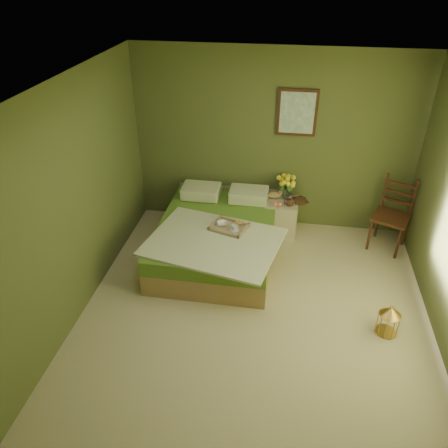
% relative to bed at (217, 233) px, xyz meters
% --- Properties ---
extents(floor, '(4.50, 4.50, 0.00)m').
position_rel_bed_xyz_m(floor, '(0.64, -1.29, -0.31)').
color(floor, '#C5B58E').
rests_on(floor, ground).
extents(ceiling, '(4.50, 4.50, 0.00)m').
position_rel_bed_xyz_m(ceiling, '(0.64, -1.29, 2.29)').
color(ceiling, silver).
rests_on(ceiling, wall_back).
extents(wall_back, '(4.00, 0.00, 4.00)m').
position_rel_bed_xyz_m(wall_back, '(0.64, 0.96, 0.99)').
color(wall_back, '#525A2F').
rests_on(wall_back, floor).
extents(wall_left, '(0.00, 4.50, 4.50)m').
position_rel_bed_xyz_m(wall_left, '(-1.36, -1.29, 0.99)').
color(wall_left, '#525A2F').
rests_on(wall_left, floor).
extents(wall_art, '(0.54, 0.04, 0.64)m').
position_rel_bed_xyz_m(wall_art, '(0.94, 0.93, 1.44)').
color(wall_art, '#3C2210').
rests_on(wall_art, wall_back).
extents(bed, '(1.81, 2.28, 1.41)m').
position_rel_bed_xyz_m(bed, '(0.00, 0.00, 0.00)').
color(bed, tan).
rests_on(bed, floor).
extents(nightstand, '(0.46, 0.47, 0.94)m').
position_rel_bed_xyz_m(nightstand, '(0.85, 0.69, 0.03)').
color(nightstand, beige).
rests_on(nightstand, floor).
extents(chair, '(0.60, 0.60, 1.03)m').
position_rel_bed_xyz_m(chair, '(2.34, 0.59, 0.26)').
color(chair, '#3C2210').
rests_on(chair, floor).
extents(birdcage, '(0.23, 0.23, 0.36)m').
position_rel_bed_xyz_m(birdcage, '(2.12, -1.21, -0.14)').
color(birdcage, '#B6853A').
rests_on(birdcage, floor).
extents(book_lower, '(0.26, 0.29, 0.02)m').
position_rel_bed_xyz_m(book_lower, '(1.02, 0.69, 0.21)').
color(book_lower, '#381E0F').
rests_on(book_lower, nightstand).
extents(book_upper, '(0.17, 0.22, 0.02)m').
position_rel_bed_xyz_m(book_upper, '(1.02, 0.69, 0.23)').
color(book_upper, '#472819').
rests_on(book_upper, nightstand).
extents(cereal_bowl, '(0.16, 0.16, 0.03)m').
position_rel_bed_xyz_m(cereal_bowl, '(0.09, -0.15, 0.25)').
color(cereal_bowl, white).
rests_on(cereal_bowl, bed).
extents(coffee_cup, '(0.10, 0.10, 0.08)m').
position_rel_bed_xyz_m(coffee_cup, '(0.27, -0.26, 0.28)').
color(coffee_cup, white).
rests_on(coffee_cup, bed).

